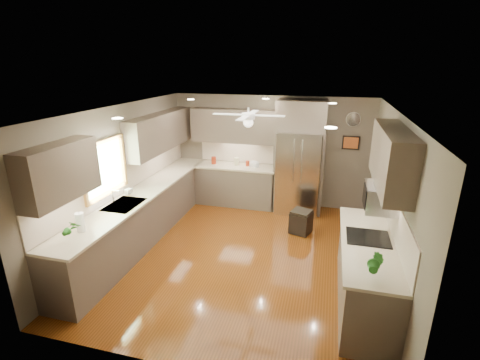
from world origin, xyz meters
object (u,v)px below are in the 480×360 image
at_px(canister_d, 248,163).
at_px(refrigerator, 299,160).
at_px(canister_c, 236,161).
at_px(soap_bottle, 129,191).
at_px(potted_plant_left, 70,228).
at_px(stool, 301,222).
at_px(potted_plant_right, 376,263).
at_px(canister_a, 214,161).
at_px(paper_towel, 80,222).
at_px(bowl, 254,166).
at_px(microwave, 381,197).

bearing_deg(canister_d, refrigerator, -2.97).
distance_m(canister_c, canister_d, 0.27).
xyz_separation_m(soap_bottle, potted_plant_left, (0.12, -1.62, 0.07)).
bearing_deg(potted_plant_left, stool, 44.72).
height_order(canister_d, potted_plant_left, potted_plant_left).
bearing_deg(refrigerator, potted_plant_right, -72.31).
height_order(canister_a, canister_d, canister_a).
height_order(canister_a, refrigerator, refrigerator).
bearing_deg(potted_plant_left, refrigerator, 55.95).
height_order(soap_bottle, potted_plant_right, potted_plant_right).
xyz_separation_m(potted_plant_left, potted_plant_right, (3.84, 0.13, -0.01)).
distance_m(canister_d, stool, 1.94).
bearing_deg(stool, refrigerator, 99.92).
xyz_separation_m(canister_a, potted_plant_right, (3.17, -3.80, 0.08)).
distance_m(canister_c, paper_towel, 3.95).
distance_m(canister_a, bowl, 0.97).
bearing_deg(bowl, refrigerator, -0.91).
height_order(bowl, microwave, microwave).
xyz_separation_m(refrigerator, stool, (0.19, -1.10, -0.95)).
height_order(canister_c, canister_d, canister_c).
xyz_separation_m(soap_bottle, bowl, (1.76, 2.30, -0.07)).
bearing_deg(potted_plant_left, canister_c, 73.09).
xyz_separation_m(canister_a, soap_bottle, (-0.79, -2.32, 0.02)).
relative_size(potted_plant_left, paper_towel, 1.11).
relative_size(canister_a, potted_plant_left, 0.54).
height_order(canister_a, microwave, microwave).
relative_size(refrigerator, microwave, 4.45).
bearing_deg(soap_bottle, canister_d, 55.83).
bearing_deg(canister_a, microwave, -39.79).
distance_m(canister_d, potted_plant_left, 4.23).
bearing_deg(potted_plant_left, bowl, 67.29).
height_order(potted_plant_left, bowl, potted_plant_left).
bearing_deg(canister_d, soap_bottle, -124.17).
distance_m(canister_d, soap_bottle, 2.83).
xyz_separation_m(stool, paper_towel, (-2.85, -2.57, 0.84)).
bearing_deg(canister_c, refrigerator, -2.98).
distance_m(canister_c, bowl, 0.44).
relative_size(canister_c, canister_d, 1.37).
distance_m(potted_plant_left, stool, 4.07).
height_order(canister_d, paper_towel, paper_towel).
relative_size(canister_d, paper_towel, 0.43).
bearing_deg(bowl, soap_bottle, -127.38).
bearing_deg(soap_bottle, paper_towel, -86.11).
height_order(canister_d, bowl, canister_d).
height_order(potted_plant_right, refrigerator, refrigerator).
bearing_deg(canister_c, paper_towel, -108.18).
height_order(canister_d, stool, canister_d).
bearing_deg(stool, canister_a, 152.28).
xyz_separation_m(refrigerator, paper_towel, (-2.66, -3.67, -0.11)).
bearing_deg(canister_a, canister_c, 4.33).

